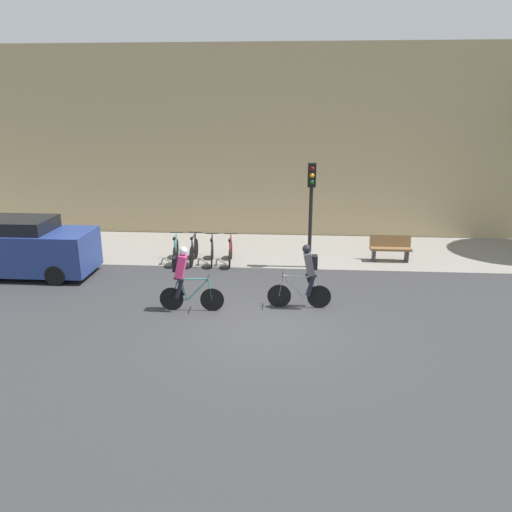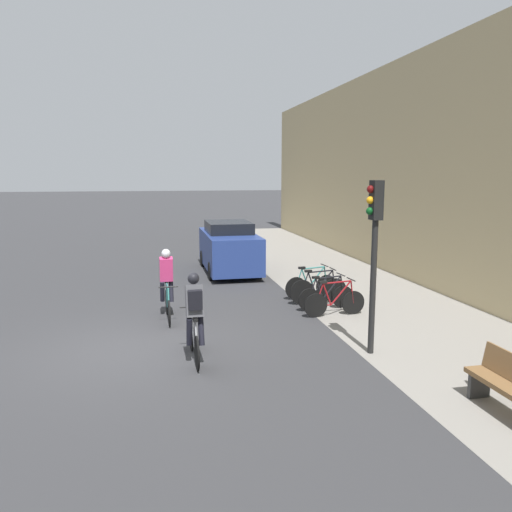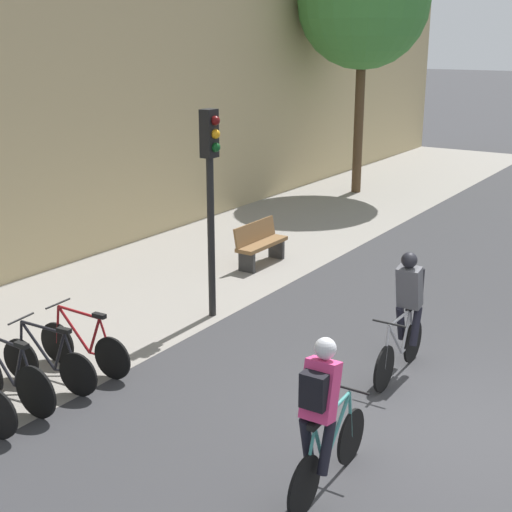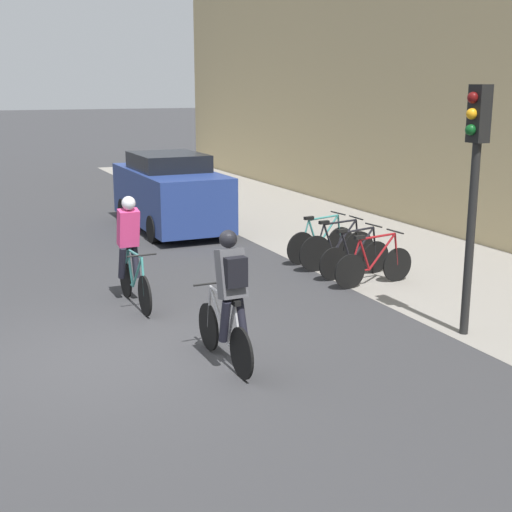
# 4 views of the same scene
# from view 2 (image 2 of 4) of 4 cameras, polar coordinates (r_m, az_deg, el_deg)

# --- Properties ---
(ground) EXTENTS (200.00, 200.00, 0.00)m
(ground) POSITION_cam_2_polar(r_m,az_deg,el_deg) (10.77, -14.10, -10.33)
(ground) COLOR #333335
(kerb_strip) EXTENTS (44.00, 4.50, 0.01)m
(kerb_strip) POSITION_cam_2_polar(r_m,az_deg,el_deg) (12.45, 19.04, -7.85)
(kerb_strip) COLOR gray
(kerb_strip) RESTS_ON ground
(cyclist_pink) EXTENTS (1.71, 0.46, 1.76)m
(cyclist_pink) POSITION_cam_2_polar(r_m,az_deg,el_deg) (12.62, -10.17, -2.83)
(cyclist_pink) COLOR black
(cyclist_pink) RESTS_ON ground
(cyclist_grey) EXTENTS (1.70, 0.46, 1.76)m
(cyclist_grey) POSITION_cam_2_polar(r_m,az_deg,el_deg) (9.54, -7.06, -6.72)
(cyclist_grey) COLOR black
(cyclist_grey) RESTS_ON ground
(parked_bike_0) EXTENTS (0.46, 1.62, 0.96)m
(parked_bike_0) POSITION_cam_2_polar(r_m,az_deg,el_deg) (14.60, 6.33, -3.29)
(parked_bike_0) COLOR black
(parked_bike_0) RESTS_ON ground
(parked_bike_1) EXTENTS (0.46, 1.66, 0.98)m
(parked_bike_1) POSITION_cam_2_polar(r_m,az_deg,el_deg) (14.02, 7.15, -3.79)
(parked_bike_1) COLOR black
(parked_bike_1) RESTS_ON ground
(parked_bike_2) EXTENTS (0.46, 1.60, 0.94)m
(parked_bike_2) POSITION_cam_2_polar(r_m,az_deg,el_deg) (13.44, 8.02, -4.49)
(parked_bike_2) COLOR black
(parked_bike_2) RESTS_ON ground
(parked_bike_3) EXTENTS (0.46, 1.65, 0.94)m
(parked_bike_3) POSITION_cam_2_polar(r_m,az_deg,el_deg) (12.87, 8.98, -5.13)
(parked_bike_3) COLOR black
(parked_bike_3) RESTS_ON ground
(traffic_light_pole) EXTENTS (0.26, 0.30, 3.46)m
(traffic_light_pole) POSITION_cam_2_polar(r_m,az_deg,el_deg) (9.97, 13.37, 2.35)
(traffic_light_pole) COLOR black
(traffic_light_pole) RESTS_ON ground
(bench) EXTENTS (1.40, 0.44, 0.89)m
(bench) POSITION_cam_2_polar(r_m,az_deg,el_deg) (8.58, 26.78, -12.99)
(bench) COLOR brown
(bench) RESTS_ON ground
(parked_car) EXTENTS (4.30, 1.84, 1.85)m
(parked_car) POSITION_cam_2_polar(r_m,az_deg,el_deg) (18.37, -3.09, 0.95)
(parked_car) COLOR navy
(parked_car) RESTS_ON ground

